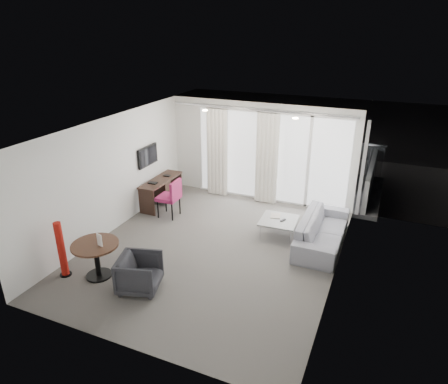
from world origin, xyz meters
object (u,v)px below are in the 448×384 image
at_px(desk_chair, 168,198).
at_px(round_table, 97,260).
at_px(desk, 162,192).
at_px(coffee_table, 279,227).
at_px(rattan_chair_a, 292,176).
at_px(sofa, 322,230).
at_px(rattan_chair_b, 343,174).
at_px(tub_armchair, 140,273).
at_px(red_lamp, 61,249).

relative_size(desk_chair, round_table, 1.11).
height_order(desk, coffee_table, desk).
bearing_deg(rattan_chair_a, coffee_table, -60.54).
height_order(sofa, rattan_chair_b, rattan_chair_b).
height_order(desk, tub_armchair, desk).
height_order(round_table, coffee_table, round_table).
height_order(coffee_table, sofa, sofa).
distance_m(sofa, rattan_chair_a, 2.97).
distance_m(red_lamp, rattan_chair_b, 7.75).
distance_m(desk, rattan_chair_a, 3.67).
bearing_deg(round_table, desk_chair, 91.76).
relative_size(tub_armchair, sofa, 0.33).
xyz_separation_m(desk_chair, sofa, (3.73, 0.12, -0.16)).
bearing_deg(desk_chair, coffee_table, 2.15).
bearing_deg(sofa, tub_armchair, 137.20).
distance_m(tub_armchair, rattan_chair_a, 5.71).
height_order(red_lamp, rattan_chair_a, red_lamp).
relative_size(red_lamp, tub_armchair, 1.54).
relative_size(round_table, rattan_chair_a, 0.95).
bearing_deg(desk_chair, sofa, 0.64).
xyz_separation_m(round_table, rattan_chair_b, (3.61, 6.27, 0.10)).
bearing_deg(red_lamp, sofa, 36.13).
xyz_separation_m(tub_armchair, rattan_chair_a, (1.35, 5.55, 0.13)).
height_order(rattan_chair_a, rattan_chair_b, rattan_chair_a).
height_order(round_table, sofa, round_table).
height_order(red_lamp, sofa, red_lamp).
relative_size(tub_armchair, rattan_chair_b, 0.81).
relative_size(round_table, rattan_chair_b, 0.98).
bearing_deg(round_table, rattan_chair_a, 67.39).
distance_m(desk_chair, red_lamp, 3.03).
distance_m(coffee_table, rattan_chair_b, 3.49).
height_order(desk_chair, round_table, desk_chair).
bearing_deg(desk, round_table, -79.30).
xyz_separation_m(desk, coffee_table, (3.29, -0.38, -0.17)).
bearing_deg(tub_armchair, coffee_table, -46.21).
distance_m(desk, round_table, 3.37).
height_order(desk, round_table, same).
xyz_separation_m(red_lamp, sofa, (4.26, 3.11, -0.24)).
bearing_deg(coffee_table, round_table, -132.39).
relative_size(desk_chair, sofa, 0.44).
relative_size(desk, desk_chair, 1.54).
relative_size(coffee_table, sofa, 0.37).
bearing_deg(red_lamp, rattan_chair_a, 63.14).
distance_m(round_table, coffee_table, 3.96).
distance_m(tub_armchair, coffee_table, 3.41).
distance_m(desk, coffee_table, 3.32).
relative_size(desk, tub_armchair, 2.05).
bearing_deg(coffee_table, rattan_chair_a, 98.07).
relative_size(desk, sofa, 0.68).
distance_m(round_table, sofa, 4.65).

